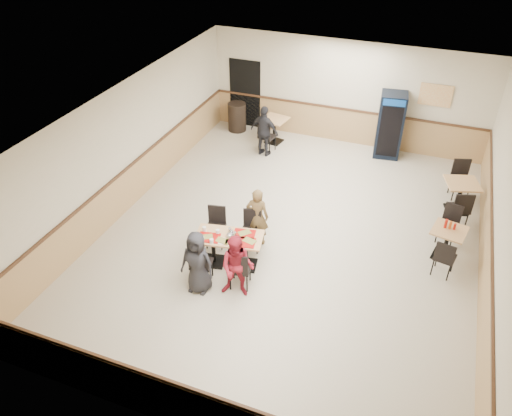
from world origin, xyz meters
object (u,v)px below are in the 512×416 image
at_px(diner_man_opposite, 257,217).
at_px(side_table_far, 460,192).
at_px(main_table, 229,246).
at_px(side_table_near, 447,239).
at_px(trash_bin, 237,117).
at_px(diner_woman_left, 197,262).
at_px(pepsi_cooler, 390,125).
at_px(lone_diner, 264,131).
at_px(diner_woman_right, 237,267).
at_px(back_table, 274,127).

bearing_deg(diner_man_opposite, side_table_far, -151.80).
bearing_deg(main_table, diner_man_opposite, 62.10).
xyz_separation_m(side_table_near, trash_bin, (-6.45, 4.06, -0.03)).
bearing_deg(trash_bin, side_table_far, -18.16).
bearing_deg(diner_man_opposite, diner_woman_left, 66.30).
xyz_separation_m(side_table_far, pepsi_cooler, (-2.03, 2.21, 0.40)).
xyz_separation_m(diner_man_opposite, trash_bin, (-2.58, 5.01, -0.24)).
height_order(diner_woman_left, trash_bin, diner_woman_left).
height_order(diner_man_opposite, lone_diner, lone_diner).
bearing_deg(diner_woman_right, lone_diner, 95.37).
xyz_separation_m(diner_woman_left, side_table_near, (4.40, 2.73, -0.21)).
bearing_deg(diner_woman_right, side_table_far, 39.92).
height_order(diner_woman_left, diner_man_opposite, diner_man_opposite).
relative_size(diner_woman_right, diner_man_opposite, 0.99).
relative_size(main_table, pepsi_cooler, 0.80).
bearing_deg(side_table_far, lone_diner, 169.62).
bearing_deg(lone_diner, main_table, 112.24).
distance_m(lone_diner, back_table, 0.88).
bearing_deg(diner_woman_left, trash_bin, 105.44).
height_order(diner_man_opposite, side_table_near, diner_man_opposite).
xyz_separation_m(diner_woman_left, lone_diner, (-0.71, 5.59, 0.06)).
height_order(back_table, pepsi_cooler, pepsi_cooler).
height_order(diner_woman_right, lone_diner, lone_diner).
bearing_deg(main_table, side_table_near, 12.84).
bearing_deg(side_table_far, diner_man_opposite, -144.80).
bearing_deg(side_table_near, side_table_far, 85.00).
distance_m(diner_woman_left, lone_diner, 5.64).
xyz_separation_m(diner_woman_right, trash_bin, (-2.81, 6.64, -0.24)).
bearing_deg(back_table, diner_woman_right, -76.89).
relative_size(diner_man_opposite, pepsi_cooler, 0.74).
distance_m(main_table, back_table, 5.64).
bearing_deg(lone_diner, pepsi_cooler, -148.47).
bearing_deg(side_table_far, trash_bin, 161.84).
distance_m(main_table, lone_diner, 4.81).
distance_m(lone_diner, side_table_far, 5.36).
bearing_deg(diner_woman_right, trash_bin, 103.19).
xyz_separation_m(main_table, diner_man_opposite, (0.27, 0.89, 0.20)).
distance_m(main_table, diner_man_opposite, 0.95).
distance_m(diner_man_opposite, back_table, 4.83).
bearing_deg(pepsi_cooler, main_table, -118.28).
relative_size(main_table, diner_man_opposite, 1.07).
xyz_separation_m(diner_woman_left, pepsi_cooler, (2.54, 6.84, 0.24)).
bearing_deg(diner_woman_right, back_table, 93.40).
relative_size(diner_woman_right, back_table, 1.66).
distance_m(diner_woman_right, side_table_far, 5.88).
distance_m(back_table, trash_bin, 1.39).
relative_size(diner_woman_right, lone_diner, 0.92).
relative_size(diner_woman_right, trash_bin, 1.54).
bearing_deg(pepsi_cooler, diner_woman_right, -112.27).
relative_size(diner_man_opposite, lone_diner, 0.93).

